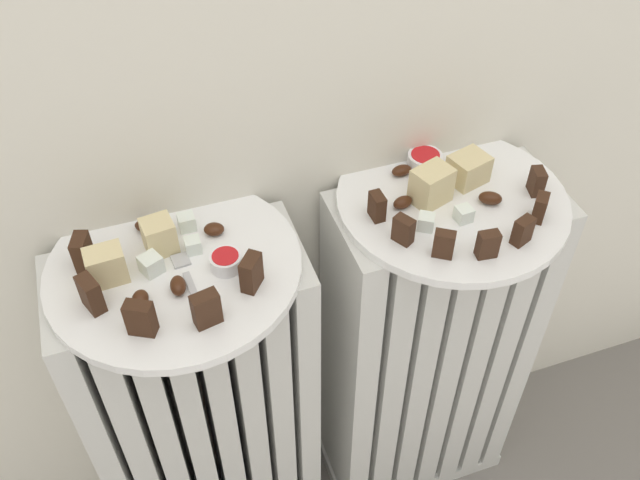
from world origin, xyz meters
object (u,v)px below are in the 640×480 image
plate_right (452,200)px  jam_bowl_right (425,160)px  radiator_left (207,420)px  radiator_right (424,356)px  plate_left (174,267)px  fork (188,278)px  jam_bowl_left (226,261)px

plate_right → jam_bowl_right: size_ratio=6.40×
radiator_left → radiator_right: same height
plate_left → fork: bearing=-69.4°
radiator_left → plate_right: (0.37, 0.00, 0.34)m
jam_bowl_left → radiator_right: bearing=4.9°
radiator_right → fork: fork is taller
radiator_right → plate_right: plate_right is taller
plate_left → fork: (0.01, -0.03, 0.01)m
radiator_left → plate_right: size_ratio=2.19×
radiator_right → plate_right: 0.34m
plate_right → jam_bowl_left: bearing=-175.1°
radiator_left → jam_bowl_left: bearing=-24.5°
jam_bowl_right → fork: jam_bowl_right is taller
jam_bowl_right → radiator_left: bearing=-168.8°
radiator_left → plate_right: 0.50m
plate_right → jam_bowl_left: (-0.31, -0.03, 0.02)m
plate_left → fork: fork is taller
plate_left → fork: 0.03m
plate_right → radiator_right: bearing=-116.6°
fork → radiator_left: bearing=110.6°
radiator_right → plate_right: size_ratio=2.19×
plate_right → fork: bearing=-175.2°
plate_right → fork: (-0.35, -0.03, 0.01)m
radiator_left → fork: (0.01, -0.03, 0.35)m
plate_right → jam_bowl_right: bearing=96.1°
plate_right → fork: fork is taller
plate_left → plate_right: bearing=0.0°
radiator_right → jam_bowl_left: size_ratio=17.50×
radiator_left → jam_bowl_left: 0.36m
jam_bowl_left → jam_bowl_right: 0.32m
plate_left → jam_bowl_right: jam_bowl_right is taller
radiator_left → radiator_right: bearing=-0.0°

